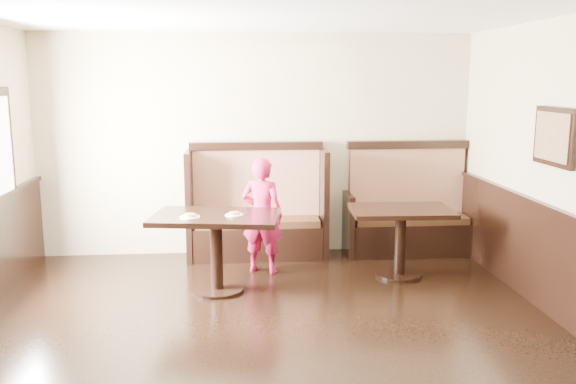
{
  "coord_description": "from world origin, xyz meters",
  "views": [
    {
      "loc": [
        -0.25,
        -4.24,
        2.23
      ],
      "look_at": [
        0.31,
        2.35,
        1.0
      ],
      "focal_mm": 38.0,
      "sensor_mm": 36.0,
      "label": 1
    }
  ],
  "objects": [
    {
      "name": "ground",
      "position": [
        0.0,
        0.0,
        0.0
      ],
      "size": [
        7.0,
        7.0,
        0.0
      ],
      "primitive_type": "plane",
      "color": "black",
      "rests_on": "ground"
    },
    {
      "name": "room_shell",
      "position": [
        -0.3,
        0.28,
        0.67
      ],
      "size": [
        7.0,
        7.0,
        7.0
      ],
      "color": "#BDB089",
      "rests_on": "ground"
    },
    {
      "name": "booth_main",
      "position": [
        0.0,
        3.3,
        0.53
      ],
      "size": [
        1.75,
        0.72,
        1.45
      ],
      "color": "black",
      "rests_on": "ground"
    },
    {
      "name": "booth_neighbor",
      "position": [
        1.95,
        3.29,
        0.48
      ],
      "size": [
        1.65,
        0.72,
        1.45
      ],
      "color": "black",
      "rests_on": "ground"
    },
    {
      "name": "table_main",
      "position": [
        -0.48,
        2.01,
        0.64
      ],
      "size": [
        1.42,
        1.01,
        0.83
      ],
      "rotation": [
        0.0,
        0.0,
        -0.15
      ],
      "color": "black",
      "rests_on": "ground"
    },
    {
      "name": "table_neighbor",
      "position": [
        1.6,
        2.35,
        0.59
      ],
      "size": [
        1.16,
        0.79,
        0.79
      ],
      "rotation": [
        0.0,
        0.0,
        -0.04
      ],
      "color": "black",
      "rests_on": "ground"
    },
    {
      "name": "child",
      "position": [
        0.04,
        2.63,
        0.68
      ],
      "size": [
        0.58,
        0.48,
        1.35
      ],
      "primitive_type": "imported",
      "rotation": [
        0.0,
        0.0,
        2.76
      ],
      "color": "#B01241",
      "rests_on": "ground"
    },
    {
      "name": "pizza_plate_left",
      "position": [
        -0.74,
        1.9,
        0.85
      ],
      "size": [
        0.21,
        0.21,
        0.04
      ],
      "color": "white",
      "rests_on": "table_main"
    },
    {
      "name": "pizza_plate_right",
      "position": [
        -0.28,
        1.97,
        0.85
      ],
      "size": [
        0.19,
        0.19,
        0.04
      ],
      "color": "white",
      "rests_on": "table_main"
    }
  ]
}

